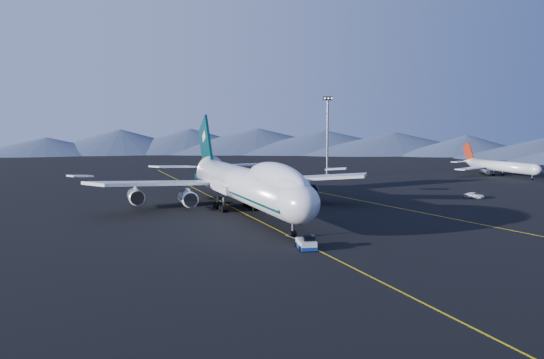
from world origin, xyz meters
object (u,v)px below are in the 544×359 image
object	(u,v)px
second_jet	(499,166)
service_van	(475,195)
floodlight_mast	(327,136)
boeing_747	(243,183)
pushback_tug	(306,244)

from	to	relation	value
second_jet	service_van	bearing A→B (deg)	-152.10
floodlight_mast	service_van	bearing A→B (deg)	-83.65
boeing_747	pushback_tug	xyz separation A→B (m)	(-1.14, -34.72, -5.19)
boeing_747	pushback_tug	distance (m)	35.13
boeing_747	service_van	bearing A→B (deg)	4.41
second_jet	boeing_747	bearing A→B (deg)	-171.59
boeing_747	second_jet	bearing A→B (deg)	26.16
second_jet	service_van	xyz separation A→B (m)	(-44.45, -45.49, -2.55)
pushback_tug	second_jet	size ratio (longest dim) A/B	0.13
pushback_tug	second_jet	distance (m)	133.10
boeing_747	service_van	distance (m)	57.52
service_van	floodlight_mast	bearing A→B (deg)	75.10
pushback_tug	second_jet	xyz separation A→B (m)	(102.71, 84.62, 2.58)
pushback_tug	floodlight_mast	world-z (taller)	floodlight_mast
pushback_tug	boeing_747	bearing A→B (deg)	98.35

